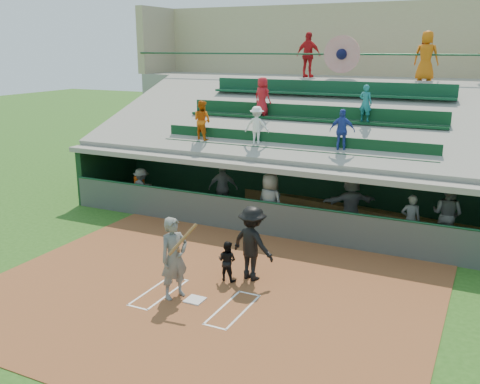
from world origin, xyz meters
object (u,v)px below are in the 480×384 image
at_px(home_plate, 195,300).
at_px(white_table, 139,195).
at_px(batter_at_plate, 174,258).
at_px(catcher, 227,261).
at_px(water_cooler, 139,181).

xyz_separation_m(home_plate, white_table, (-5.97, 5.93, 0.38)).
distance_m(batter_at_plate, catcher, 1.64).
bearing_deg(catcher, home_plate, 86.25).
bearing_deg(catcher, white_table, -33.47).
bearing_deg(home_plate, water_cooler, 134.97).
distance_m(home_plate, water_cooler, 8.41).
bearing_deg(batter_at_plate, catcher, 63.57).
relative_size(home_plate, batter_at_plate, 0.21).
bearing_deg(white_table, water_cooler, -34.38).
xyz_separation_m(batter_at_plate, catcher, (0.70, 1.40, -0.48)).
relative_size(batter_at_plate, catcher, 1.88).
height_order(batter_at_plate, white_table, batter_at_plate).
height_order(catcher, white_table, catcher).
distance_m(catcher, white_table, 7.64).
xyz_separation_m(home_plate, water_cooler, (-5.91, 5.91, 0.95)).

